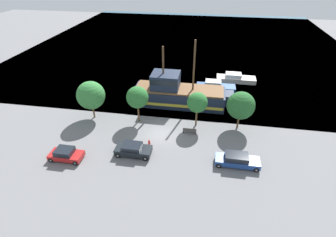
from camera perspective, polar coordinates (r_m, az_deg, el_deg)
The scene contains 14 objects.
ground_plane at distance 35.28m, azimuth -1.58°, elevation -3.27°, with size 160.00×160.00×0.00m, color slate.
water_surface at distance 75.22m, azimuth 4.96°, elevation 16.35°, with size 80.00×80.00×0.00m, color #33566B.
pirate_ship at distance 41.53m, azimuth 2.09°, elevation 5.50°, with size 15.55×4.70×10.33m.
moored_boat_dockside at distance 47.14m, azimuth 10.22°, elevation 6.84°, with size 6.77×2.30×1.73m.
moored_boat_outer at distance 51.44m, azimuth 14.45°, elevation 8.46°, with size 7.18×2.50×1.55m.
parked_car_curb_front at distance 30.98m, azimuth 14.79°, elevation -8.72°, with size 4.97×1.87×1.48m.
parked_car_curb_mid at distance 31.67m, azimuth -7.60°, elevation -6.71°, with size 4.28×2.00×1.44m.
parked_car_curb_rear at distance 33.04m, azimuth -21.37°, elevation -7.25°, with size 3.86×1.94×1.40m.
fire_hydrant at distance 33.09m, azimuth -4.13°, elevation -5.21°, with size 0.42×0.25×0.76m.
bench_promenade_east at distance 35.16m, azimuth 4.72°, elevation -2.64°, with size 1.80×0.45×0.85m.
tree_row_east at distance 38.50m, azimuth -16.45°, elevation 4.86°, with size 3.98×3.98×5.61m.
tree_row_mideast at distance 36.14m, azimuth -6.68°, elevation 4.58°, with size 3.05×3.05×5.38m.
tree_row_midwest at distance 35.32m, azimuth 6.40°, elevation 3.47°, with size 2.78×2.78×5.00m.
tree_row_west at distance 35.98m, azimuth 15.56°, elevation 2.73°, with size 3.73×3.73×5.33m.
Camera 1 is at (5.65, -28.15, 20.51)m, focal length 28.00 mm.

